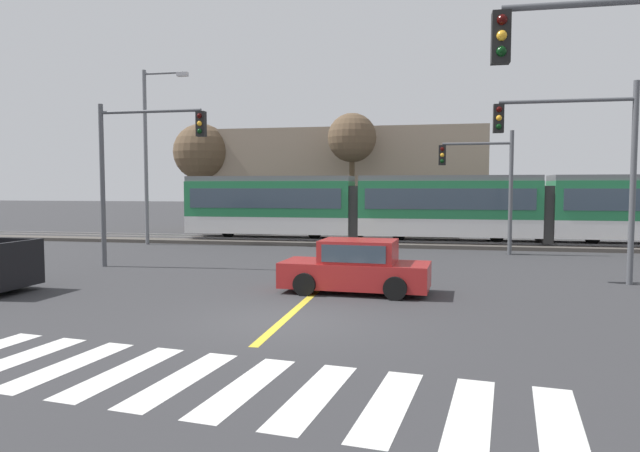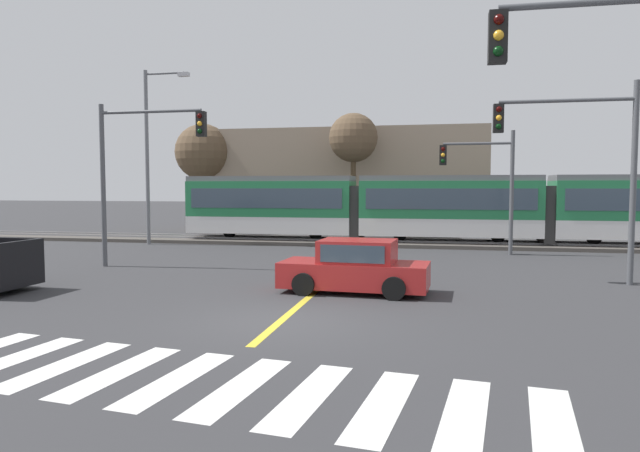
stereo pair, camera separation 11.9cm
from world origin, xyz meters
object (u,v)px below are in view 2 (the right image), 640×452
traffic_light_mid_right (585,152)px  street_lamp_west (151,146)px  sedan_crossing (355,268)px  traffic_light_mid_left (137,157)px  bare_tree_west (353,139)px  traffic_light_near_right (638,109)px  light_rail_tram (449,206)px  bare_tree_far_west (203,153)px  traffic_light_far_right (486,175)px

traffic_light_mid_right → street_lamp_west: bearing=155.9°
sedan_crossing → traffic_light_mid_left: traffic_light_mid_left is taller
traffic_light_mid_left → bare_tree_west: bare_tree_west is taller
traffic_light_mid_left → traffic_light_near_right: bearing=-31.7°
light_rail_tram → bare_tree_far_west: size_ratio=3.87×
sedan_crossing → traffic_light_near_right: bearing=-43.9°
bare_tree_far_west → traffic_light_mid_right: bearing=-40.6°
sedan_crossing → traffic_light_near_right: size_ratio=0.65×
sedan_crossing → traffic_light_mid_left: (-8.68, 3.44, 3.42)m
traffic_light_mid_right → bare_tree_far_west: bare_tree_far_west is taller
traffic_light_mid_right → bare_tree_west: bare_tree_west is taller
traffic_light_mid_left → bare_tree_far_west: bearing=105.1°
light_rail_tram → traffic_light_far_right: (1.53, -3.67, 1.53)m
traffic_light_mid_right → traffic_light_mid_left: bearing=178.3°
light_rail_tram → bare_tree_far_west: bare_tree_far_west is taller
traffic_light_mid_right → traffic_light_far_right: size_ratio=1.13×
sedan_crossing → traffic_light_mid_right: bearing=23.8°
traffic_light_mid_left → traffic_light_far_right: bearing=28.1°
bare_tree_far_west → traffic_light_near_right: bearing=-53.6°
light_rail_tram → bare_tree_far_west: 17.37m
sedan_crossing → bare_tree_far_west: bare_tree_far_west is taller
sedan_crossing → traffic_light_mid_left: 9.94m
traffic_light_mid_left → street_lamp_west: street_lamp_west is taller
light_rail_tram → traffic_light_mid_right: size_ratio=4.48×
street_lamp_west → bare_tree_far_west: street_lamp_west is taller
light_rail_tram → traffic_light_near_right: bearing=-82.0°
sedan_crossing → bare_tree_west: bare_tree_west is taller
traffic_light_mid_left → bare_tree_west: size_ratio=0.82×
bare_tree_west → light_rail_tram: bearing=-34.9°
light_rail_tram → street_lamp_west: bearing=-170.6°
street_lamp_west → light_rail_tram: bearing=9.4°
bare_tree_west → traffic_light_far_right: bearing=-46.8°
traffic_light_mid_left → street_lamp_west: (-3.76, 8.11, 1.04)m
traffic_light_near_right → street_lamp_west: bearing=136.8°
bare_tree_far_west → bare_tree_west: bearing=-11.0°
traffic_light_near_right → traffic_light_far_right: bearing=94.4°
bare_tree_far_west → traffic_light_mid_left: bearing=-74.9°
traffic_light_mid_left → street_lamp_west: size_ratio=0.67×
light_rail_tram → street_lamp_west: (-15.30, -2.54, 3.12)m
light_rail_tram → bare_tree_far_west: bearing=159.7°
traffic_light_mid_right → bare_tree_far_west: size_ratio=0.86×
traffic_light_mid_left → traffic_light_near_right: traffic_light_near_right is taller
traffic_light_far_right → bare_tree_west: bearing=133.2°
traffic_light_mid_right → bare_tree_west: 17.80m
street_lamp_west → bare_tree_west: bearing=33.3°
traffic_light_far_right → light_rail_tram: bearing=112.6°
traffic_light_near_right → traffic_light_mid_right: bearing=82.3°
sedan_crossing → traffic_light_mid_right: traffic_light_mid_right is taller
bare_tree_far_west → bare_tree_west: bare_tree_west is taller
traffic_light_far_right → bare_tree_far_west: (-17.53, 9.58, 1.76)m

